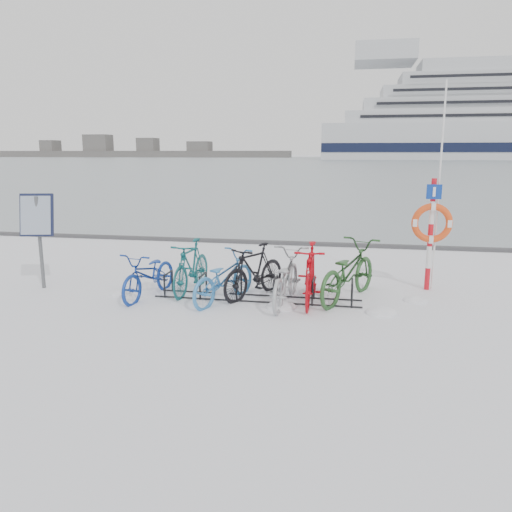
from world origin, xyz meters
TOP-DOWN VIEW (x-y plane):
  - ground at (0.00, 0.00)m, footprint 900.00×900.00m
  - ice_sheet at (0.00, 155.00)m, footprint 400.00×298.00m
  - quay_edge at (0.00, 5.90)m, footprint 400.00×0.25m
  - bike_rack at (0.00, 0.00)m, footprint 4.00×0.48m
  - info_board at (-4.56, -0.03)m, footprint 0.70×0.39m
  - lifebuoy_station at (3.34, 1.28)m, footprint 0.80×0.23m
  - shoreline at (-122.02, 260.00)m, footprint 180.00×12.00m
  - bike_0 at (-2.12, -0.17)m, footprint 0.92×1.90m
  - bike_1 at (-1.42, 0.32)m, footprint 0.66×1.86m
  - bike_2 at (-0.61, -0.20)m, footprint 1.30×1.98m
  - bike_3 at (-0.10, 0.22)m, footprint 1.31×1.81m
  - bike_4 at (0.56, -0.13)m, footprint 0.85×2.03m
  - bike_5 at (1.02, 0.01)m, footprint 0.56×1.92m
  - bike_6 at (1.71, 0.35)m, footprint 1.63×2.34m
  - snow_drifts at (0.91, 0.01)m, footprint 6.22×1.60m

SIDE VIEW (x-z plane):
  - ground at x=0.00m, z-range 0.00..0.00m
  - snow_drifts at x=0.91m, z-range -0.10..0.10m
  - ice_sheet at x=0.00m, z-range 0.00..0.02m
  - quay_edge at x=0.00m, z-range 0.00..0.10m
  - bike_rack at x=0.00m, z-range -0.05..0.41m
  - bike_0 at x=-2.12m, z-range 0.00..0.96m
  - bike_2 at x=-0.61m, z-range 0.00..0.98m
  - bike_4 at x=0.56m, z-range 0.00..1.04m
  - bike_3 at x=-0.10m, z-range 0.00..1.07m
  - bike_1 at x=-1.42m, z-range 0.00..1.10m
  - bike_5 at x=1.02m, z-range 0.00..1.15m
  - bike_6 at x=1.71m, z-range 0.00..1.16m
  - lifebuoy_station at x=3.34m, z-range -0.68..3.47m
  - info_board at x=-4.56m, z-range 0.43..2.41m
  - shoreline at x=-122.02m, z-range -1.96..7.54m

